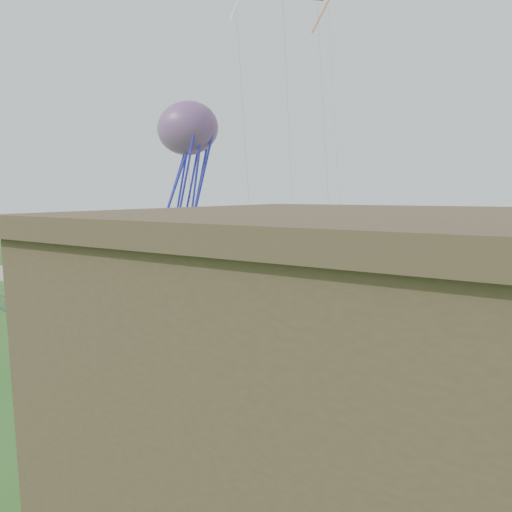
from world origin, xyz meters
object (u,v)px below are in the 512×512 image
(octopus_kite, at_px, (188,163))
(picnic_table, at_px, (361,398))
(chainlink_fence, at_px, (196,346))
(motel, at_px, (492,417))

(octopus_kite, bearing_deg, picnic_table, -39.57)
(chainlink_fence, distance_m, picnic_table, 8.60)
(chainlink_fence, relative_size, picnic_table, 18.26)
(picnic_table, height_order, octopus_kite, octopus_kite)
(chainlink_fence, height_order, motel, motel)
(motel, xyz_separation_m, picnic_table, (-4.47, 5.91, -3.08))
(picnic_table, relative_size, octopus_kite, 0.26)
(chainlink_fence, bearing_deg, picnic_table, -7.28)
(chainlink_fence, distance_m, octopus_kite, 10.85)
(motel, bearing_deg, octopus_kite, 145.87)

